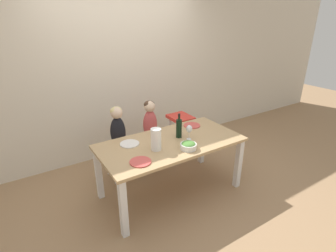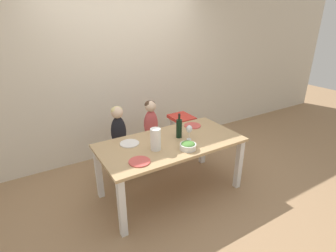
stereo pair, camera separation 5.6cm
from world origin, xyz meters
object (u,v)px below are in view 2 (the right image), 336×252
chair_right_highchair (181,126)px  dinner_plate_front_left (139,162)px  dinner_plate_back_right (193,126)px  chair_far_left (120,151)px  chair_far_center (151,142)px  paper_towel_roll (156,139)px  wine_bottle (179,128)px  person_child_left (118,126)px  person_child_center (151,119)px  wine_glass_near (189,129)px  dinner_plate_back_left (130,143)px  salad_bowl_large (188,146)px

chair_right_highchair → dinner_plate_front_left: bearing=-141.3°
dinner_plate_front_left → dinner_plate_back_right: same height
chair_far_left → chair_far_center: 0.49m
paper_towel_roll → dinner_plate_back_right: bearing=23.9°
chair_far_left → wine_bottle: (0.55, -0.63, 0.45)m
dinner_plate_back_right → paper_towel_roll: bearing=-156.1°
chair_right_highchair → dinner_plate_back_right: 0.48m
chair_right_highchair → person_child_left: 1.05m
chair_far_left → chair_right_highchair: chair_right_highchair is taller
person_child_center → wine_bottle: bearing=-84.5°
chair_far_left → person_child_center: size_ratio=0.83×
person_child_center → wine_glass_near: (0.13, -0.75, 0.09)m
person_child_center → wine_bottle: 0.64m
wine_bottle → dinner_plate_front_left: 0.75m
chair_far_left → chair_far_center: same height
person_child_center → dinner_plate_front_left: (-0.62, -0.93, -0.04)m
paper_towel_roll → wine_glass_near: 0.48m
person_child_center → dinner_plate_back_right: bearing=-45.6°
dinner_plate_back_left → paper_towel_roll: bearing=-55.1°
chair_far_left → dinner_plate_back_left: size_ratio=2.06×
salad_bowl_large → dinner_plate_back_left: bearing=137.8°
person_child_left → chair_far_left: bearing=-90.0°
wine_glass_near → salad_bowl_large: 0.27m
person_child_center → dinner_plate_front_left: 1.12m
wine_bottle → dinner_plate_back_left: wine_bottle is taller
person_child_left → wine_bottle: size_ratio=1.83×
salad_bowl_large → dinner_plate_back_left: size_ratio=0.82×
chair_right_highchair → dinner_plate_front_left: (-1.15, -0.93, 0.18)m
paper_towel_roll → dinner_plate_back_right: 0.85m
wine_bottle → wine_glass_near: size_ratio=1.65×
person_child_center → dinner_plate_back_left: person_child_center is taller
wine_glass_near → salad_bowl_large: bearing=-128.2°
person_child_left → wine_bottle: bearing=-49.0°
person_child_left → wine_bottle: 0.85m
person_child_center → paper_towel_roll: size_ratio=2.22×
wine_glass_near → dinner_plate_front_left: (-0.75, -0.17, -0.13)m
wine_bottle → person_child_left: bearing=131.0°
dinner_plate_back_left → person_child_center: bearing=41.9°
person_child_center → dinner_plate_front_left: bearing=-123.9°
dinner_plate_front_left → paper_towel_roll: bearing=29.2°
chair_far_center → dinner_plate_front_left: size_ratio=2.06×
dinner_plate_back_left → wine_bottle: bearing=-14.0°
chair_right_highchair → dinner_plate_back_left: 1.19m
chair_far_center → salad_bowl_large: size_ratio=2.51×
chair_right_highchair → dinner_plate_back_left: bearing=-155.7°
person_child_center → chair_right_highchair: bearing=-0.1°
chair_right_highchair → salad_bowl_large: bearing=-120.4°
dinner_plate_back_right → chair_far_left: bearing=154.8°
person_child_center → dinner_plate_front_left: person_child_center is taller
dinner_plate_back_right → wine_glass_near: bearing=-132.1°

